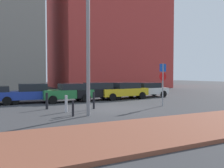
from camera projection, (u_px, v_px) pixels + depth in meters
name	position (u px, v px, depth m)	size (l,w,h in m)	color
ground_plane	(109.00, 108.00, 15.20)	(120.00, 120.00, 0.00)	#38383A
sidewalk_brick	(178.00, 128.00, 9.34)	(40.00, 4.11, 0.14)	brown
parked_car_blue	(30.00, 93.00, 18.15)	(4.65, 2.05, 1.51)	#1E389E
parked_car_green	(68.00, 92.00, 18.99)	(4.04, 2.05, 1.49)	#237238
parked_car_black	(98.00, 91.00, 20.21)	(4.57, 2.25, 1.53)	black
parked_car_yellow	(123.00, 90.00, 21.26)	(4.69, 2.24, 1.50)	gold
parked_car_white	(147.00, 90.00, 23.14)	(4.15, 2.13, 1.42)	white
parking_sign_post	(163.00, 79.00, 16.41)	(0.60, 0.10, 3.01)	gray
parking_meter	(88.00, 97.00, 13.64)	(0.18, 0.14, 1.43)	#4C4C51
street_lamp	(88.00, 38.00, 12.37)	(0.70, 0.36, 7.06)	gray
traffic_bollard_near	(73.00, 108.00, 12.29)	(0.12, 0.12, 0.86)	black
traffic_bollard_mid	(47.00, 101.00, 14.86)	(0.17, 0.17, 1.06)	black
traffic_bollard_far	(66.00, 104.00, 13.68)	(0.16, 0.16, 1.00)	#B7B7BC
traffic_bollard_edge	(94.00, 100.00, 15.02)	(0.14, 0.14, 1.10)	black
building_colorful_midrise	(106.00, 21.00, 41.56)	(17.99, 15.29, 23.72)	#BF3833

